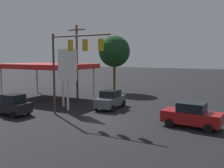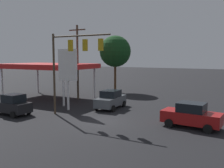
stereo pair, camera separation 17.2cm
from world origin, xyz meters
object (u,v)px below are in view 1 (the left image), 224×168
at_px(price_sign, 67,67).
at_px(sedan_far, 191,115).
at_px(traffic_signal_assembly, 72,55).
at_px(sedan_waiting, 111,99).
at_px(hatchback_crossing, 12,105).
at_px(street_tree, 114,51).
at_px(utility_pole, 77,60).

distance_m(price_sign, sedan_far, 12.80).
relative_size(traffic_signal_assembly, sedan_waiting, 1.67).
height_order(hatchback_crossing, sedan_far, hatchback_crossing).
distance_m(traffic_signal_assembly, hatchback_crossing, 7.45).
bearing_deg(street_tree, price_sign, 98.68).
relative_size(hatchback_crossing, sedan_far, 0.85).
bearing_deg(street_tree, sedan_waiting, 116.07).
height_order(price_sign, sedan_far, price_sign).
distance_m(utility_pole, price_sign, 6.43).
height_order(utility_pole, price_sign, utility_pole).
height_order(price_sign, street_tree, street_tree).
distance_m(traffic_signal_assembly, utility_pole, 9.27).
relative_size(traffic_signal_assembly, hatchback_crossing, 1.97).
bearing_deg(traffic_signal_assembly, sedan_waiting, -104.74).
height_order(price_sign, hatchback_crossing, price_sign).
bearing_deg(utility_pole, traffic_signal_assembly, 123.93).
distance_m(traffic_signal_assembly, price_sign, 3.21).
bearing_deg(hatchback_crossing, street_tree, -92.14).
height_order(traffic_signal_assembly, street_tree, street_tree).
xyz_separation_m(utility_pole, sedan_waiting, (-6.42, 2.92, -4.00)).
distance_m(sedan_waiting, hatchback_crossing, 9.67).
xyz_separation_m(price_sign, sedan_waiting, (-3.45, -2.76, -3.40)).
relative_size(sedan_far, street_tree, 0.52).
bearing_deg(sedan_waiting, traffic_signal_assembly, -18.59).
relative_size(price_sign, hatchback_crossing, 1.62).
xyz_separation_m(price_sign, sedan_far, (-12.33, 0.48, -3.40)).
xyz_separation_m(utility_pole, street_tree, (-0.80, -8.57, 1.27)).
xyz_separation_m(utility_pole, hatchback_crossing, (0.24, 9.93, -4.01)).
bearing_deg(sedan_far, utility_pole, -17.71).
height_order(traffic_signal_assembly, price_sign, traffic_signal_assembly).
distance_m(utility_pole, sedan_waiting, 8.11).
xyz_separation_m(traffic_signal_assembly, price_sign, (2.20, -2.01, -1.21)).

